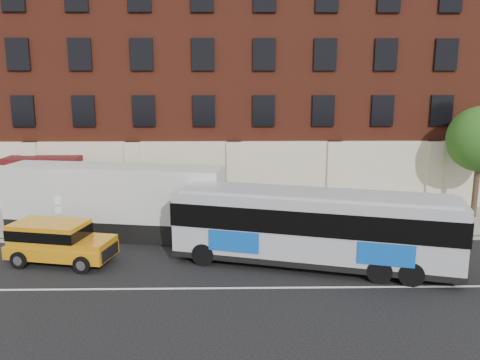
{
  "coord_description": "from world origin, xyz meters",
  "views": [
    {
      "loc": [
        -0.15,
        -16.38,
        7.69
      ],
      "look_at": [
        0.24,
        5.5,
        3.14
      ],
      "focal_mm": 35.91,
      "sensor_mm": 36.0,
      "label": 1
    }
  ],
  "objects_px": {
    "yellow_suv": "(56,240)",
    "shipping_container": "(115,202)",
    "city_bus": "(313,226)",
    "sign_pole": "(59,212)"
  },
  "relations": [
    {
      "from": "sign_pole",
      "to": "yellow_suv",
      "type": "bearing_deg",
      "value": -73.46
    },
    {
      "from": "city_bus",
      "to": "yellow_suv",
      "type": "relative_size",
      "value": 2.49
    },
    {
      "from": "city_bus",
      "to": "shipping_container",
      "type": "bearing_deg",
      "value": 155.98
    },
    {
      "from": "city_bus",
      "to": "yellow_suv",
      "type": "height_order",
      "value": "city_bus"
    },
    {
      "from": "yellow_suv",
      "to": "shipping_container",
      "type": "xyz_separation_m",
      "value": [
        1.68,
        3.53,
        0.75
      ]
    },
    {
      "from": "city_bus",
      "to": "yellow_suv",
      "type": "xyz_separation_m",
      "value": [
        -10.89,
        0.57,
        -0.75
      ]
    },
    {
      "from": "shipping_container",
      "to": "city_bus",
      "type": "bearing_deg",
      "value": -24.02
    },
    {
      "from": "yellow_suv",
      "to": "sign_pole",
      "type": "bearing_deg",
      "value": 106.54
    },
    {
      "from": "city_bus",
      "to": "yellow_suv",
      "type": "bearing_deg",
      "value": 176.98
    },
    {
      "from": "city_bus",
      "to": "sign_pole",
      "type": "bearing_deg",
      "value": 163.61
    }
  ]
}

